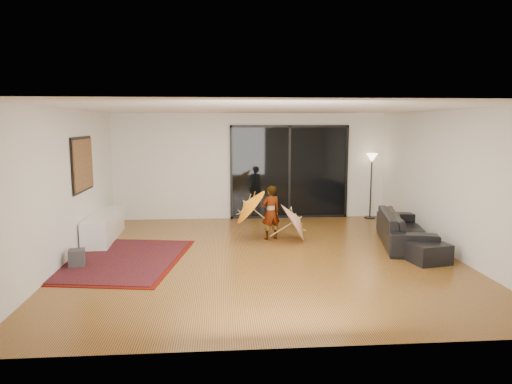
{
  "coord_description": "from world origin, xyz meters",
  "views": [
    {
      "loc": [
        -0.76,
        -8.15,
        2.44
      ],
      "look_at": [
        -0.08,
        0.74,
        1.1
      ],
      "focal_mm": 32.0,
      "sensor_mm": 36.0,
      "label": 1
    }
  ],
  "objects": [
    {
      "name": "painting",
      "position": [
        -3.46,
        1.0,
        1.65
      ],
      "size": [
        0.04,
        1.28,
        1.08
      ],
      "color": "black",
      "rests_on": "wall_left"
    },
    {
      "name": "wall_right",
      "position": [
        3.5,
        0.0,
        1.35
      ],
      "size": [
        0.0,
        7.0,
        7.0
      ],
      "primitive_type": "plane",
      "rotation": [
        1.57,
        0.0,
        -1.57
      ],
      "color": "silver",
      "rests_on": "floor"
    },
    {
      "name": "wall_back",
      "position": [
        0.0,
        3.5,
        1.35
      ],
      "size": [
        7.0,
        0.0,
        7.0
      ],
      "primitive_type": "plane",
      "rotation": [
        1.57,
        0.0,
        0.0
      ],
      "color": "silver",
      "rests_on": "floor"
    },
    {
      "name": "parasol_white",
      "position": [
        0.88,
        1.11,
        0.5
      ],
      "size": [
        0.64,
        0.91,
        0.96
      ],
      "rotation": [
        0.0,
        1.02,
        0.0
      ],
      "color": "beige",
      "rests_on": "floor"
    },
    {
      "name": "wall_front",
      "position": [
        0.0,
        -3.5,
        1.35
      ],
      "size": [
        7.0,
        0.0,
        7.0
      ],
      "primitive_type": "plane",
      "rotation": [
        -1.57,
        0.0,
        0.0
      ],
      "color": "silver",
      "rests_on": "floor"
    },
    {
      "name": "floor",
      "position": [
        0.0,
        0.0,
        0.0
      ],
      "size": [
        7.0,
        7.0,
        0.0
      ],
      "primitive_type": "plane",
      "color": "olive",
      "rests_on": "ground"
    },
    {
      "name": "sofa",
      "position": [
        2.95,
        0.63,
        0.33
      ],
      "size": [
        1.36,
        2.39,
        0.66
      ],
      "primitive_type": "imported",
      "rotation": [
        0.0,
        0.0,
        1.34
      ],
      "color": "black",
      "rests_on": "floor"
    },
    {
      "name": "media_console",
      "position": [
        -3.25,
        1.51,
        0.28
      ],
      "size": [
        0.57,
        2.01,
        0.55
      ],
      "primitive_type": "cube",
      "rotation": [
        0.0,
        0.0,
        0.04
      ],
      "color": "white",
      "rests_on": "floor"
    },
    {
      "name": "ceiling",
      "position": [
        0.0,
        0.0,
        2.7
      ],
      "size": [
        7.0,
        7.0,
        0.0
      ],
      "primitive_type": "plane",
      "rotation": [
        3.14,
        0.0,
        0.0
      ],
      "color": "white",
      "rests_on": "wall_back"
    },
    {
      "name": "speaker",
      "position": [
        -3.25,
        -0.36,
        0.15
      ],
      "size": [
        0.32,
        0.32,
        0.3
      ],
      "primitive_type": "cube",
      "rotation": [
        0.0,
        0.0,
        0.23
      ],
      "color": "#424244",
      "rests_on": "floor"
    },
    {
      "name": "floor_lamp",
      "position": [
        3.1,
        3.25,
        1.33
      ],
      "size": [
        0.29,
        0.29,
        1.68
      ],
      "color": "black",
      "rests_on": "floor"
    },
    {
      "name": "wall_left",
      "position": [
        -3.5,
        0.0,
        1.35
      ],
      "size": [
        0.0,
        7.0,
        7.0
      ],
      "primitive_type": "plane",
      "rotation": [
        1.57,
        0.0,
        1.57
      ],
      "color": "silver",
      "rests_on": "floor"
    },
    {
      "name": "parasol_orange",
      "position": [
        -0.27,
        1.21,
        0.73
      ],
      "size": [
        0.7,
        0.88,
        0.9
      ],
      "rotation": [
        0.0,
        -0.86,
        0.0
      ],
      "color": "orange",
      "rests_on": "child"
    },
    {
      "name": "child",
      "position": [
        0.28,
        1.26,
        0.58
      ],
      "size": [
        0.49,
        0.4,
        1.15
      ],
      "primitive_type": "imported",
      "rotation": [
        0.0,
        0.0,
        3.47
      ],
      "color": "#999999",
      "rests_on": "floor"
    },
    {
      "name": "sliding_door",
      "position": [
        1.0,
        3.47,
        1.2
      ],
      "size": [
        3.06,
        0.07,
        2.4
      ],
      "color": "black",
      "rests_on": "wall_back"
    },
    {
      "name": "ottoman",
      "position": [
        2.87,
        -0.57,
        0.18
      ],
      "size": [
        0.73,
        0.73,
        0.36
      ],
      "primitive_type": "cube",
      "rotation": [
        0.0,
        0.0,
        0.2
      ],
      "color": "black",
      "rests_on": "floor"
    },
    {
      "name": "persian_rug",
      "position": [
        -2.55,
        -0.04,
        0.01
      ],
      "size": [
        2.45,
        3.12,
        0.02
      ],
      "rotation": [
        0.0,
        0.0,
        -0.16
      ],
      "color": "#5B0E07",
      "rests_on": "floor"
    }
  ]
}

